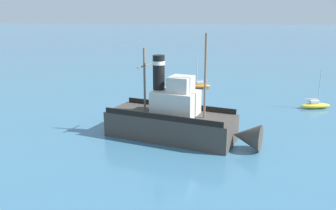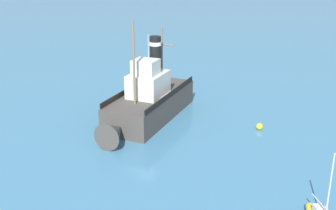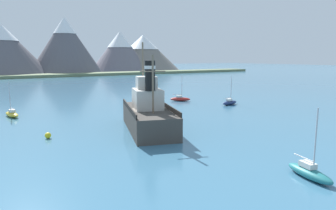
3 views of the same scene
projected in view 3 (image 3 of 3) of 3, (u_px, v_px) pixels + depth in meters
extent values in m
plane|color=teal|center=(141.00, 130.00, 33.69)|extent=(600.00, 600.00, 0.00)
cone|color=#56545B|center=(3.00, 50.00, 133.83)|extent=(40.13, 40.13, 22.61)
cone|color=white|center=(2.00, 32.00, 132.61)|extent=(13.51, 13.51, 7.25)
cone|color=#56545B|center=(65.00, 46.00, 147.43)|extent=(35.71, 35.71, 27.64)
cone|color=white|center=(64.00, 25.00, 145.89)|extent=(11.09, 11.09, 8.17)
cone|color=slate|center=(120.00, 52.00, 175.00)|extent=(35.18, 35.18, 23.01)
cone|color=white|center=(120.00, 39.00, 173.90)|extent=(14.88, 14.88, 9.27)
cone|color=slate|center=(143.00, 53.00, 186.15)|extent=(45.76, 45.76, 21.77)
cone|color=white|center=(143.00, 42.00, 185.13)|extent=(19.53, 19.53, 8.85)
cube|color=#6B7A56|center=(23.00, 76.00, 120.68)|extent=(240.00, 12.00, 1.20)
cube|color=#423D38|center=(148.00, 120.00, 33.64)|extent=(7.87, 12.77, 2.40)
cone|color=#423D38|center=(139.00, 109.00, 40.53)|extent=(2.97, 3.01, 2.35)
cube|color=beige|center=(147.00, 99.00, 33.76)|extent=(4.08, 4.73, 2.20)
cube|color=beige|center=(146.00, 83.00, 33.95)|extent=(2.71, 2.58, 1.40)
cylinder|color=black|center=(150.00, 76.00, 31.71)|extent=(1.10, 1.10, 3.20)
cylinder|color=silver|center=(150.00, 67.00, 31.56)|extent=(1.16, 1.16, 0.35)
cylinder|color=#75604C|center=(143.00, 74.00, 36.02)|extent=(0.20, 0.20, 7.50)
cylinder|color=#75604C|center=(153.00, 85.00, 30.40)|extent=(0.20, 0.20, 6.00)
cylinder|color=#75604C|center=(153.00, 71.00, 30.19)|extent=(2.51, 0.91, 0.12)
cube|color=black|center=(129.00, 108.00, 32.89)|extent=(3.61, 10.89, 0.50)
cube|color=black|center=(167.00, 106.00, 33.94)|extent=(3.61, 10.89, 0.50)
ellipsoid|color=gold|center=(12.00, 114.00, 41.27)|extent=(1.90, 3.95, 0.70)
cube|color=silver|center=(12.00, 111.00, 41.05)|extent=(0.86, 1.21, 0.36)
cylinder|color=#B7B7BC|center=(10.00, 97.00, 41.09)|extent=(0.10, 0.10, 4.20)
cylinder|color=#B7B7BC|center=(13.00, 108.00, 40.71)|extent=(0.47, 1.77, 0.08)
ellipsoid|color=#23757A|center=(309.00, 173.00, 20.33)|extent=(1.92, 3.95, 0.70)
cube|color=silver|center=(308.00, 165.00, 20.43)|extent=(0.87, 1.22, 0.36)
cylinder|color=#B7B7BC|center=(316.00, 139.00, 19.67)|extent=(0.10, 0.10, 4.20)
cylinder|color=#B7B7BC|center=(304.00, 158.00, 20.75)|extent=(0.48, 1.77, 0.08)
ellipsoid|color=navy|center=(230.00, 103.00, 51.90)|extent=(3.94, 1.84, 0.70)
cube|color=silver|center=(229.00, 100.00, 51.68)|extent=(1.21, 0.85, 0.36)
cylinder|color=#B7B7BC|center=(231.00, 89.00, 51.72)|extent=(0.10, 0.10, 4.20)
cylinder|color=#B7B7BC|center=(228.00, 98.00, 51.35)|extent=(1.78, 0.44, 0.08)
ellipsoid|color=#B22823|center=(180.00, 99.00, 56.34)|extent=(3.63, 3.27, 0.70)
cube|color=silver|center=(179.00, 96.00, 56.28)|extent=(1.26, 1.19, 0.36)
cylinder|color=#B7B7BC|center=(182.00, 86.00, 55.91)|extent=(0.10, 0.10, 4.20)
cylinder|color=#B7B7BC|center=(177.00, 94.00, 56.27)|extent=(1.44, 1.21, 0.08)
sphere|color=yellow|center=(48.00, 135.00, 30.30)|extent=(0.61, 0.61, 0.61)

